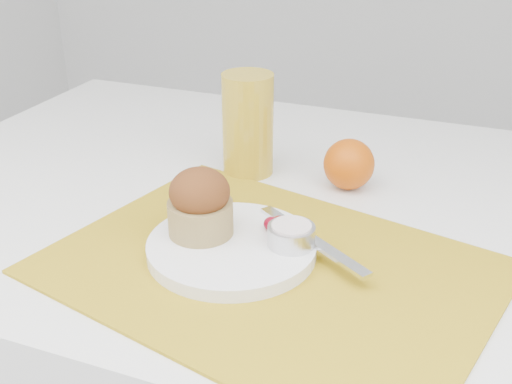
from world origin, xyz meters
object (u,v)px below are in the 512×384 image
at_px(plate, 232,247).
at_px(juice_glass, 248,124).
at_px(muffin, 200,204).
at_px(orange, 349,164).

distance_m(plate, juice_glass, 0.26).
xyz_separation_m(juice_glass, muffin, (0.03, -0.23, -0.02)).
relative_size(orange, juice_glass, 0.48).
relative_size(plate, muffin, 2.18).
distance_m(orange, muffin, 0.27).
height_order(plate, orange, orange).
height_order(juice_glass, muffin, juice_glass).
bearing_deg(plate, muffin, 171.58).
bearing_deg(muffin, juice_glass, 97.76).
distance_m(plate, muffin, 0.06).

